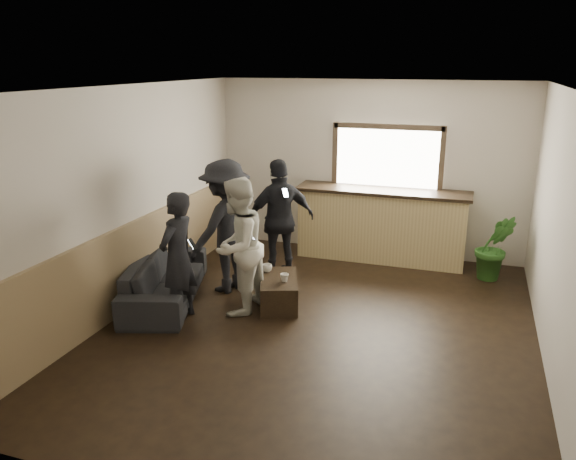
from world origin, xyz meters
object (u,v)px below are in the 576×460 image
(potted_plant, at_px, (495,247))
(person_a, at_px, (178,257))
(sofa, at_px, (165,279))
(person_b, at_px, (237,246))
(person_c, at_px, (226,226))
(person_d, at_px, (280,220))
(coffee_table, at_px, (279,291))
(bar_counter, at_px, (382,220))
(cup_b, at_px, (284,278))
(cup_a, at_px, (267,268))

(potted_plant, height_order, person_a, person_a)
(sofa, height_order, person_b, person_b)
(person_c, height_order, person_d, person_c)
(person_a, bearing_deg, person_d, 163.11)
(coffee_table, distance_m, person_b, 0.87)
(person_a, relative_size, person_c, 0.88)
(sofa, bearing_deg, person_d, -60.77)
(bar_counter, xyz_separation_m, sofa, (-2.45, -2.53, -0.35))
(cup_b, relative_size, person_a, 0.07)
(person_d, bearing_deg, coffee_table, 68.87)
(person_c, bearing_deg, person_d, 162.33)
(person_c, bearing_deg, coffee_table, 93.71)
(cup_a, relative_size, person_d, 0.08)
(coffee_table, distance_m, person_a, 1.42)
(cup_b, xyz_separation_m, person_c, (-0.96, 0.36, 0.49))
(person_b, bearing_deg, person_a, -47.95)
(coffee_table, bearing_deg, person_d, 108.15)
(bar_counter, distance_m, coffee_table, 2.46)
(bar_counter, bearing_deg, person_c, -132.93)
(potted_plant, xyz_separation_m, person_b, (-3.09, -2.17, 0.37))
(person_d, bearing_deg, sofa, 7.47)
(person_c, xyz_separation_m, person_d, (0.55, 0.68, -0.04))
(sofa, relative_size, cup_b, 18.46)
(person_b, height_order, person_d, person_d)
(person_b, bearing_deg, potted_plant, 130.61)
(bar_counter, height_order, potted_plant, bar_counter)
(potted_plant, xyz_separation_m, person_a, (-3.68, -2.61, 0.31))
(sofa, distance_m, person_d, 1.83)
(bar_counter, xyz_separation_m, coffee_table, (-0.95, -2.22, -0.45))
(person_b, bearing_deg, person_c, -138.86)
(coffee_table, height_order, cup_b, cup_b)
(cup_b, xyz_separation_m, person_b, (-0.53, -0.24, 0.44))
(sofa, xyz_separation_m, person_b, (1.07, -0.02, 0.57))
(potted_plant, bearing_deg, cup_b, -142.99)
(person_a, bearing_deg, bar_counter, 152.14)
(person_a, bearing_deg, potted_plant, 130.92)
(cup_b, bearing_deg, person_d, 111.94)
(cup_a, xyz_separation_m, person_a, (-0.80, -0.93, 0.38))
(coffee_table, relative_size, person_d, 0.48)
(person_a, height_order, person_c, person_c)
(sofa, height_order, cup_b, sofa)
(sofa, xyz_separation_m, person_a, (0.47, -0.46, 0.51))
(potted_plant, xyz_separation_m, person_c, (-3.52, -1.57, 0.42))
(potted_plant, xyz_separation_m, person_d, (-2.97, -0.89, 0.39))
(bar_counter, distance_m, sofa, 3.54)
(person_d, bearing_deg, bar_counter, -174.11)
(sofa, height_order, cup_a, sofa)
(cup_b, xyz_separation_m, potted_plant, (2.55, 1.92, 0.07))
(coffee_table, distance_m, person_c, 1.16)
(bar_counter, bearing_deg, person_b, -118.45)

